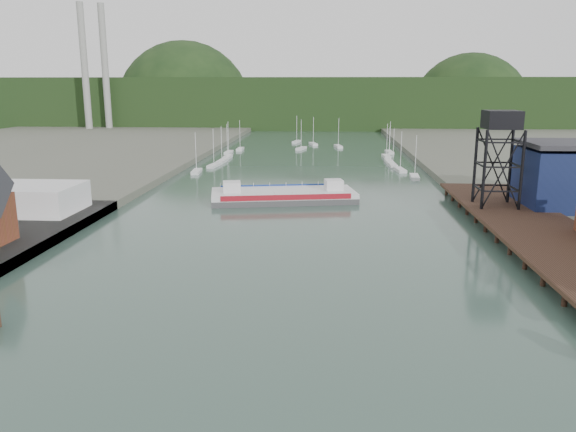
# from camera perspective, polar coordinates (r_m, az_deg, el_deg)

# --- Properties ---
(ground) EXTENTS (600.00, 600.00, 0.00)m
(ground) POSITION_cam_1_polar(r_m,az_deg,el_deg) (44.55, -5.03, -16.80)
(ground) COLOR #314D41
(ground) RESTS_ON ground
(east_pier) EXTENTS (14.00, 70.00, 2.45)m
(east_pier) POSITION_cam_1_polar(r_m,az_deg,el_deg) (90.79, 23.64, -0.89)
(east_pier) COLOR black
(east_pier) RESTS_ON ground
(white_shed) EXTENTS (18.00, 12.00, 4.50)m
(white_shed) POSITION_cam_1_polar(r_m,az_deg,el_deg) (103.17, -25.27, 1.64)
(white_shed) COLOR silver
(white_shed) RESTS_ON west_quay
(lift_tower) EXTENTS (6.50, 6.50, 16.00)m
(lift_tower) POSITION_cam_1_polar(r_m,az_deg,el_deg) (100.42, 20.85, 8.57)
(lift_tower) COLOR black
(lift_tower) RESTS_ON east_pier
(marina_sailboats) EXTENTS (57.71, 92.65, 0.90)m
(marina_sailboats) POSITION_cam_1_polar(r_m,az_deg,el_deg) (178.00, 2.05, 6.10)
(marina_sailboats) COLOR silver
(marina_sailboats) RESTS_ON ground
(smokestacks) EXTENTS (11.20, 8.20, 60.00)m
(smokestacks) POSITION_cam_1_polar(r_m,az_deg,el_deg) (293.13, -19.02, 13.99)
(smokestacks) COLOR gray
(smokestacks) RESTS_ON ground
(distant_hills) EXTENTS (500.00, 120.00, 80.00)m
(distant_hills) POSITION_cam_1_polar(r_m,az_deg,el_deg) (339.79, 2.41, 11.15)
(distant_hills) COLOR black
(distant_hills) RESTS_ON ground
(chain_ferry) EXTENTS (29.49, 16.15, 4.02)m
(chain_ferry) POSITION_cam_1_polar(r_m,az_deg,el_deg) (110.19, -0.48, 2.14)
(chain_ferry) COLOR #434345
(chain_ferry) RESTS_ON ground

